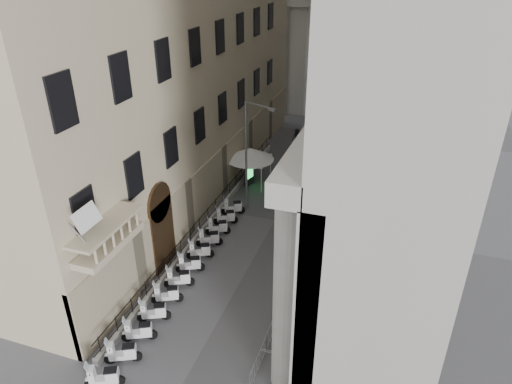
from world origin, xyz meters
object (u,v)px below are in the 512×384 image
(info_kiosk, at_px, (249,173))
(pedestrian_a, at_px, (309,155))
(security_tent, at_px, (250,154))
(pedestrian_b, at_px, (318,181))
(street_lamp, at_px, (249,149))

(info_kiosk, distance_m, pedestrian_a, 6.60)
(security_tent, distance_m, pedestrian_b, 5.90)
(security_tent, distance_m, street_lamp, 5.05)
(security_tent, xyz_separation_m, pedestrian_a, (3.76, 5.07, -1.62))
(security_tent, relative_size, street_lamp, 0.47)
(security_tent, height_order, pedestrian_a, security_tent)
(security_tent, bearing_deg, street_lamp, -71.82)
(street_lamp, relative_size, pedestrian_a, 4.17)
(security_tent, bearing_deg, pedestrian_a, 53.40)
(info_kiosk, relative_size, pedestrian_b, 1.22)
(pedestrian_a, bearing_deg, info_kiosk, 76.72)
(street_lamp, height_order, pedestrian_b, street_lamp)
(street_lamp, height_order, pedestrian_a, street_lamp)
(pedestrian_a, xyz_separation_m, pedestrian_b, (1.84, -4.62, -0.16))
(security_tent, bearing_deg, info_kiosk, -96.69)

